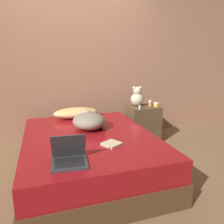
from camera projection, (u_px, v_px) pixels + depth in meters
ground_plane at (90, 171)px, 2.58m from camera, size 12.00×12.00×0.00m
wall_back at (71, 58)px, 3.40m from camera, size 8.00×0.06×2.60m
bed at (89, 153)px, 2.53m from camera, size 1.44×1.87×0.46m
nightstand at (143, 124)px, 3.47m from camera, size 0.48×0.39×0.57m
pillow at (76, 113)px, 3.14m from camera, size 0.64×0.31×0.15m
person_lying at (89, 120)px, 2.70m from camera, size 0.43×0.65×0.19m
laptop at (69, 157)px, 1.79m from camera, size 0.31×0.28×0.24m
teddy_bear at (137, 97)px, 3.42m from camera, size 0.20×0.20×0.31m
bottle_white at (140, 107)px, 3.20m from camera, size 0.03×0.03×0.06m
bottle_clear at (155, 104)px, 3.41m from camera, size 0.05×0.05×0.06m
bottle_orange at (157, 105)px, 3.34m from camera, size 0.04×0.04×0.07m
bottle_amber at (150, 103)px, 3.40m from camera, size 0.05×0.05×0.10m
book at (112, 144)px, 2.17m from camera, size 0.22×0.22×0.02m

